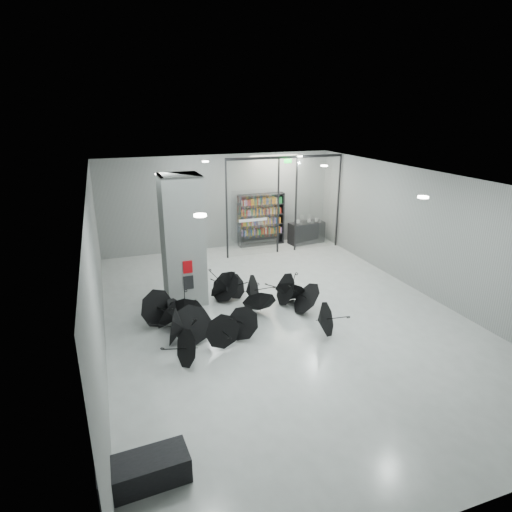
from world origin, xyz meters
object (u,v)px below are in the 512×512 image
object	(u,v)px
column	(183,240)
umbrella_cluster	(232,310)
bench	(144,471)
shop_counter	(306,233)
bookshelf	(261,220)

from	to	relation	value
column	umbrella_cluster	distance (m)	2.66
column	bench	distance (m)	7.32
column	bench	world-z (taller)	column
shop_counter	umbrella_cluster	distance (m)	8.10
bench	shop_counter	bearing A→B (deg)	49.56
shop_counter	bench	bearing A→B (deg)	-134.11
bookshelf	umbrella_cluster	distance (m)	7.41
bench	shop_counter	distance (m)	13.88
bookshelf	shop_counter	bearing A→B (deg)	-13.03
column	bookshelf	size ratio (longest dim) A/B	1.75
column	umbrella_cluster	xyz separation A→B (m)	(0.98, -1.81, -1.68)
column	bench	size ratio (longest dim) A/B	2.75
bookshelf	shop_counter	size ratio (longest dim) A/B	1.42
shop_counter	umbrella_cluster	xyz separation A→B (m)	(-5.34, -6.09, -0.16)
bench	bookshelf	xyz separation A→B (m)	(6.32, 11.57, 0.91)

